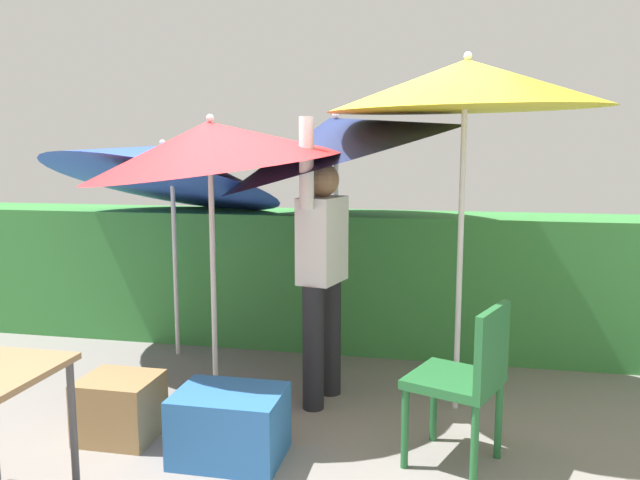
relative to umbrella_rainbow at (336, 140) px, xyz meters
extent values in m
plane|color=gray|center=(0.01, -0.94, -1.76)|extent=(24.00, 24.00, 0.00)
cube|color=#38843D|center=(0.01, 0.66, -1.18)|extent=(8.00, 0.70, 1.15)
cylinder|color=silver|center=(-0.01, 0.04, -0.96)|extent=(0.04, 0.04, 1.60)
cone|color=#19234C|center=(0.00, 0.00, 0.00)|extent=(1.90, 1.88, 0.91)
sphere|color=silver|center=(0.01, -0.05, 0.18)|extent=(0.05, 0.05, 0.05)
cylinder|color=silver|center=(0.91, -0.57, -0.79)|extent=(0.04, 0.04, 1.93)
cone|color=yellow|center=(0.91, -0.57, 0.32)|extent=(1.72, 1.73, 0.37)
sphere|color=silver|center=(0.92, -0.57, 0.49)|extent=(0.05, 0.05, 0.05)
cylinder|color=silver|center=(-0.70, -0.73, -0.97)|extent=(0.04, 0.04, 1.57)
cone|color=red|center=(-0.69, -0.75, -0.04)|extent=(1.72, 1.70, 0.59)
sphere|color=silver|center=(-0.68, -0.76, 0.13)|extent=(0.05, 0.05, 0.05)
cylinder|color=silver|center=(-1.35, 0.09, -1.05)|extent=(0.04, 0.04, 1.40)
cone|color=blue|center=(-1.40, 0.11, -0.19)|extent=(1.96, 1.91, 1.01)
sphere|color=silver|center=(-1.44, 0.13, -0.02)|extent=(0.05, 0.05, 0.05)
cylinder|color=black|center=(-0.01, -0.77, -1.35)|extent=(0.14, 0.14, 0.82)
cylinder|color=black|center=(0.06, -0.49, -1.35)|extent=(0.14, 0.14, 0.82)
cube|color=silver|center=(0.03, -0.63, -0.66)|extent=(0.30, 0.40, 0.56)
sphere|color=#8C6647|center=(0.03, -0.63, -0.27)|extent=(0.22, 0.22, 0.22)
cylinder|color=silver|center=(-0.03, -0.85, -0.16)|extent=(0.11, 0.11, 0.56)
cylinder|color=#8C6647|center=(0.08, -0.41, -0.68)|extent=(0.11, 0.11, 0.52)
cylinder|color=#236633|center=(0.78, -1.07, -1.54)|extent=(0.04, 0.04, 0.44)
cylinder|color=#236633|center=(0.63, -1.42, -1.54)|extent=(0.04, 0.04, 0.44)
cylinder|color=#236633|center=(1.13, -1.21, -1.54)|extent=(0.04, 0.04, 0.44)
cylinder|color=#236633|center=(0.99, -1.57, -1.54)|extent=(0.04, 0.04, 0.44)
cube|color=#236633|center=(0.88, -1.32, -1.29)|extent=(0.57, 0.57, 0.05)
cube|color=#236633|center=(1.07, -1.39, -1.07)|extent=(0.20, 0.42, 0.40)
cube|color=#2D6BB7|center=(-0.31, -1.51, -1.57)|extent=(0.58, 0.44, 0.38)
cube|color=#9E7A4C|center=(-1.03, -1.41, -1.57)|extent=(0.43, 0.38, 0.37)
cylinder|color=#4C4C51|center=(-0.91, -2.04, -1.41)|extent=(0.04, 0.04, 0.69)
camera|label=1|loc=(0.83, -4.56, -0.08)|focal=34.93mm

